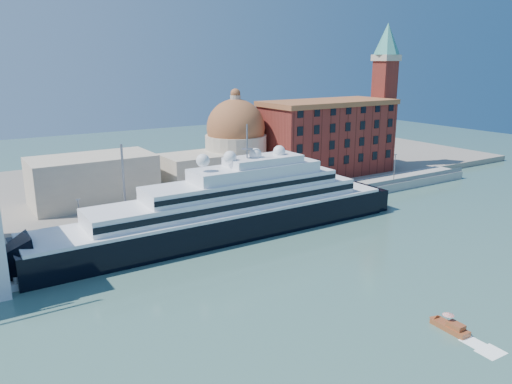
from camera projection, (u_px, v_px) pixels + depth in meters
ground at (294, 270)px, 91.26m from camera, size 400.00×400.00×0.00m
quay at (208, 216)px, 118.61m from camera, size 180.00×10.00×2.50m
land at (146, 183)px, 152.04m from camera, size 260.00×72.00×2.00m
quay_fence at (217, 214)px, 114.47m from camera, size 180.00×0.10×1.20m
superyacht at (212, 217)px, 106.29m from camera, size 93.88×13.02×28.06m
service_barge at (15, 284)px, 83.96m from camera, size 10.63×4.22×2.34m
water_taxi at (451, 326)px, 70.64m from camera, size 2.02×5.63×2.65m
warehouse at (328, 137)px, 157.20m from camera, size 43.00×19.00×23.25m
campanile at (384, 87)px, 165.91m from camera, size 8.40×8.40×47.00m
church at (188, 158)px, 138.78m from camera, size 66.00×18.00×25.50m
lamp_posts at (159, 190)px, 108.39m from camera, size 120.80×2.40×18.00m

